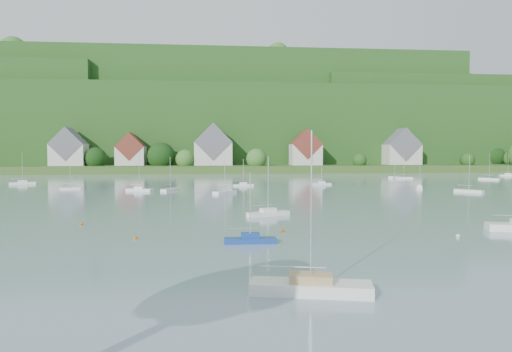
# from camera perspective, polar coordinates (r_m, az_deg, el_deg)

# --- Properties ---
(far_shore_strip) EXTENTS (600.00, 60.00, 3.00)m
(far_shore_strip) POSITION_cam_1_polar(r_m,az_deg,el_deg) (215.58, -6.55, 1.00)
(far_shore_strip) COLOR #33531F
(far_shore_strip) RESTS_ON ground
(forested_ridge) EXTENTS (620.00, 181.22, 69.89)m
(forested_ridge) POSITION_cam_1_polar(r_m,az_deg,el_deg) (284.37, -6.23, 5.77)
(forested_ridge) COLOR #1A4014
(forested_ridge) RESTS_ON ground
(village_building_0) EXTENTS (14.00, 10.40, 16.00)m
(village_building_0) POSITION_cam_1_polar(r_m,az_deg,el_deg) (210.89, -21.76, 2.95)
(village_building_0) COLOR beige
(village_building_0) RESTS_ON far_shore_strip
(village_building_1) EXTENTS (12.00, 9.36, 14.00)m
(village_building_1) POSITION_cam_1_polar(r_m,az_deg,el_deg) (207.25, -14.95, 2.85)
(village_building_1) COLOR beige
(village_building_1) RESTS_ON far_shore_strip
(village_building_2) EXTENTS (16.00, 11.44, 18.00)m
(village_building_2) POSITION_cam_1_polar(r_m,az_deg,el_deg) (203.43, -5.21, 3.36)
(village_building_2) COLOR beige
(village_building_2) RESTS_ON far_shore_strip
(village_building_3) EXTENTS (13.00, 10.40, 15.50)m
(village_building_3) POSITION_cam_1_polar(r_m,az_deg,el_deg) (205.52, 6.03, 3.12)
(village_building_3) COLOR beige
(village_building_3) RESTS_ON far_shore_strip
(village_building_4) EXTENTS (15.00, 10.40, 16.50)m
(village_building_4) POSITION_cam_1_polar(r_m,az_deg,el_deg) (222.63, 17.26, 3.03)
(village_building_4) COLOR beige
(village_building_4) RESTS_ON far_shore_strip
(near_sailboat_1) EXTENTS (4.94, 1.42, 6.66)m
(near_sailboat_1) POSITION_cam_1_polar(r_m,az_deg,el_deg) (44.91, -0.71, -7.64)
(near_sailboat_1) COLOR navy
(near_sailboat_1) RESTS_ON ground
(near_sailboat_2) EXTENTS (7.62, 3.59, 9.93)m
(near_sailboat_2) POSITION_cam_1_polar(r_m,az_deg,el_deg) (29.45, 6.66, -13.12)
(near_sailboat_2) COLOR white
(near_sailboat_2) RESTS_ON ground
(near_sailboat_3) EXTENTS (6.12, 3.92, 8.03)m
(near_sailboat_3) POSITION_cam_1_polar(r_m,az_deg,el_deg) (63.62, 1.49, -4.48)
(near_sailboat_3) COLOR white
(near_sailboat_3) RESTS_ON ground
(mooring_buoy_0) EXTENTS (0.38, 0.38, 0.38)m
(mooring_buoy_0) POSITION_cam_1_polar(r_m,az_deg,el_deg) (48.59, -14.45, -7.40)
(mooring_buoy_0) COLOR #E66200
(mooring_buoy_0) RESTS_ON ground
(mooring_buoy_1) EXTENTS (0.43, 0.43, 0.43)m
(mooring_buoy_1) POSITION_cam_1_polar(r_m,az_deg,el_deg) (52.21, 23.30, -6.83)
(mooring_buoy_1) COLOR silver
(mooring_buoy_1) RESTS_ON ground
(mooring_buoy_2) EXTENTS (0.37, 0.37, 0.37)m
(mooring_buoy_2) POSITION_cam_1_polar(r_m,az_deg,el_deg) (51.12, 3.27, -6.80)
(mooring_buoy_2) COLOR #E66200
(mooring_buoy_2) RESTS_ON ground
(mooring_buoy_3) EXTENTS (0.39, 0.39, 0.39)m
(mooring_buoy_3) POSITION_cam_1_polar(r_m,az_deg,el_deg) (59.44, -20.48, -5.61)
(mooring_buoy_3) COLOR #E66200
(mooring_buoy_3) RESTS_ON ground
(far_sailboat_cluster) EXTENTS (196.37, 76.23, 8.71)m
(far_sailboat_cluster) POSITION_cam_1_polar(r_m,az_deg,el_deg) (130.04, 0.46, -0.73)
(far_sailboat_cluster) COLOR white
(far_sailboat_cluster) RESTS_ON ground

